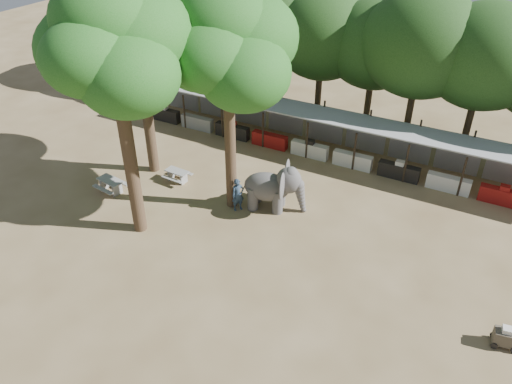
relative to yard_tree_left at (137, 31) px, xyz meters
The scene contains 11 objects.
ground 14.23m from the yard_tree_left, 38.20° to the right, with size 100.00×100.00×0.00m, color brown.
vendor_stalls 13.30m from the yard_tree_left, 36.06° to the left, with size 28.00×2.99×2.80m.
yard_tree_left is the anchor object (origin of this frame).
yard_tree_center 5.92m from the yard_tree_left, 59.04° to the right, with size 7.10×6.90×12.04m.
yard_tree_back 6.09m from the yard_tree_left, ahead, with size 7.10×6.90×11.36m.
backdrop_trees 15.17m from the yard_tree_left, 52.28° to the left, with size 46.46×5.95×8.33m.
elephant 10.77m from the yard_tree_left, ahead, with size 3.51×2.58×2.61m.
handler 9.96m from the yard_tree_left, 12.09° to the right, with size 0.67×0.44×1.85m, color #26384C.
picnic_table_near 8.37m from the yard_tree_left, 98.14° to the right, with size 1.75×1.62×0.78m.
picnic_table_far 8.06m from the yard_tree_left, 15.64° to the right, with size 1.46×1.33×0.69m.
cart_front 21.96m from the yard_tree_left, 12.63° to the right, with size 1.04×0.76×0.93m.
Camera 1 is at (8.56, -12.96, 15.36)m, focal length 35.00 mm.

